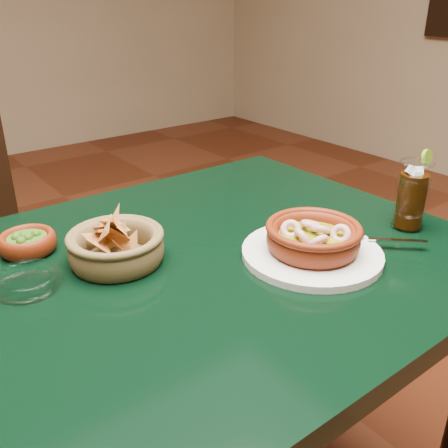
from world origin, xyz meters
TOP-DOWN VIEW (x-y plane):
  - dining_table at (0.00, 0.00)m, footprint 1.20×0.80m
  - shrimp_plate at (0.26, -0.13)m, footprint 0.31×0.25m
  - chip_basket at (-0.03, 0.07)m, footprint 0.20×0.20m
  - guacamole_ramekin at (-0.14, 0.21)m, footprint 0.12×0.12m
  - cola_drink at (0.50, -0.16)m, footprint 0.14×0.14m
  - glass_ashtray at (-0.18, 0.08)m, footprint 0.12×0.12m

SIDE VIEW (x-z plane):
  - dining_table at x=0.00m, z-range 0.28..1.03m
  - glass_ashtray at x=-0.18m, z-range 0.75..0.78m
  - guacamole_ramekin at x=-0.14m, z-range 0.75..0.79m
  - chip_basket at x=-0.03m, z-range 0.72..0.84m
  - shrimp_plate at x=0.26m, z-range 0.74..0.82m
  - cola_drink at x=0.50m, z-range 0.74..0.90m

